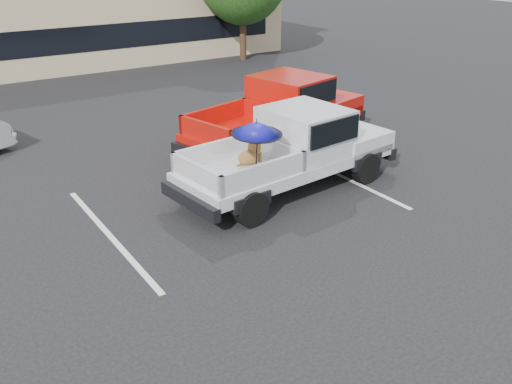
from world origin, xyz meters
TOP-DOWN VIEW (x-y plane):
  - ground at (0.00, 0.00)m, footprint 90.00×90.00m
  - stripe_left at (-3.00, 2.00)m, footprint 0.12×5.00m
  - stripe_right at (3.00, 2.00)m, footprint 0.12×5.00m
  - silver_pickup at (1.69, 1.97)m, footprint 5.87×2.58m
  - red_pickup at (3.26, 4.60)m, footprint 6.29×3.43m

SIDE VIEW (x-z plane):
  - ground at x=0.00m, z-range 0.00..0.00m
  - stripe_left at x=-3.00m, z-range 0.00..0.01m
  - stripe_right at x=3.00m, z-range 0.00..0.01m
  - silver_pickup at x=1.69m, z-range 0.02..2.08m
  - red_pickup at x=3.26m, z-range 0.09..2.06m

